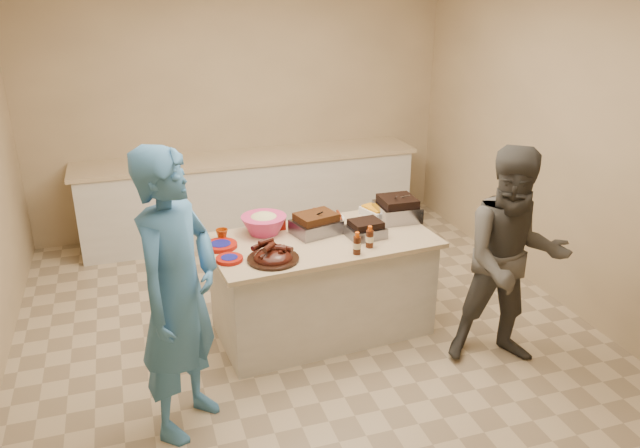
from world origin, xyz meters
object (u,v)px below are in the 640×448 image
object	(u,v)px
bbq_bottle_a	(357,254)
plastic_cup	(222,240)
mustard_bottle	(292,233)
rib_platter	(273,260)
guest_blue	(190,421)
island	(322,329)
bbq_bottle_b	(369,247)
guest_gray	(500,357)
coleslaw_bowl	(264,233)
roasting_pan	(397,219)

from	to	relation	value
bbq_bottle_a	plastic_cup	bearing A→B (deg)	147.82
mustard_bottle	rib_platter	bearing A→B (deg)	-121.15
guest_blue	island	bearing A→B (deg)	-16.02
bbq_bottle_b	plastic_cup	xyz separation A→B (m)	(-1.01, 0.47, 0.00)
bbq_bottle_a	mustard_bottle	bearing A→B (deg)	123.42
plastic_cup	guest_gray	size ratio (longest dim) A/B	0.06
bbq_bottle_b	guest_gray	size ratio (longest dim) A/B	0.10
mustard_bottle	coleslaw_bowl	bearing A→B (deg)	162.65
island	coleslaw_bowl	world-z (taller)	coleslaw_bowl
bbq_bottle_a	guest_blue	distance (m)	1.60
island	plastic_cup	bearing A→B (deg)	159.32
bbq_bottle_b	guest_blue	world-z (taller)	bbq_bottle_b
roasting_pan	mustard_bottle	xyz separation A→B (m)	(-0.90, -0.02, 0.00)
coleslaw_bowl	bbq_bottle_a	distance (m)	0.80
coleslaw_bowl	guest_gray	world-z (taller)	coleslaw_bowl
roasting_pan	bbq_bottle_a	xyz separation A→B (m)	(-0.56, -0.54, 0.00)
coleslaw_bowl	plastic_cup	world-z (taller)	coleslaw_bowl
island	roasting_pan	bearing A→B (deg)	10.96
coleslaw_bowl	bbq_bottle_b	distance (m)	0.84
island	coleslaw_bowl	bearing A→B (deg)	144.65
coleslaw_bowl	guest_blue	distance (m)	1.51
rib_platter	bbq_bottle_b	world-z (taller)	bbq_bottle_b
coleslaw_bowl	bbq_bottle_b	world-z (taller)	coleslaw_bowl
island	rib_platter	size ratio (longest dim) A/B	4.59
rib_platter	roasting_pan	world-z (taller)	rib_platter
plastic_cup	mustard_bottle	bearing A→B (deg)	-4.30
bbq_bottle_a	guest_blue	bearing A→B (deg)	-160.85
roasting_pan	guest_blue	distance (m)	2.26
island	mustard_bottle	distance (m)	0.84
rib_platter	guest_gray	xyz separation A→B (m)	(1.60, -0.53, -0.81)
bbq_bottle_a	mustard_bottle	distance (m)	0.62
guest_blue	coleslaw_bowl	bearing A→B (deg)	3.12
coleslaw_bowl	bbq_bottle_b	xyz separation A→B (m)	(0.68, -0.50, 0.00)
bbq_bottle_b	plastic_cup	world-z (taller)	bbq_bottle_b
bbq_bottle_a	plastic_cup	size ratio (longest dim) A/B	1.84
rib_platter	guest_gray	size ratio (longest dim) A/B	0.23
island	coleslaw_bowl	distance (m)	0.93
roasting_pan	plastic_cup	bearing A→B (deg)	-178.85
rib_platter	mustard_bottle	size ratio (longest dim) A/B	3.38
rib_platter	coleslaw_bowl	bearing A→B (deg)	84.08
island	bbq_bottle_a	xyz separation A→B (m)	(0.15, -0.34, 0.81)
coleslaw_bowl	mustard_bottle	xyz separation A→B (m)	(0.21, -0.07, 0.00)
roasting_pan	coleslaw_bowl	size ratio (longest dim) A/B	0.92
roasting_pan	guest_blue	size ratio (longest dim) A/B	0.18
island	plastic_cup	distance (m)	1.11
rib_platter	guest_blue	bearing A→B (deg)	-142.88
mustard_bottle	plastic_cup	world-z (taller)	mustard_bottle
rib_platter	plastic_cup	world-z (taller)	rib_platter
bbq_bottle_a	guest_gray	world-z (taller)	bbq_bottle_a
bbq_bottle_a	plastic_cup	world-z (taller)	bbq_bottle_a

